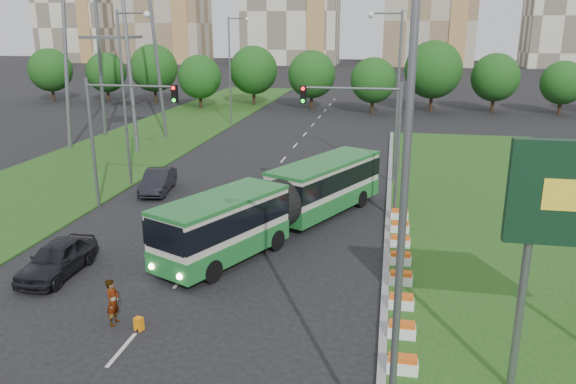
% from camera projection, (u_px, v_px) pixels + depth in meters
% --- Properties ---
extents(ground, '(360.00, 360.00, 0.00)m').
position_uv_depth(ground, '(247.00, 283.00, 24.90)').
color(ground, black).
rests_on(ground, ground).
extents(grass_median, '(14.00, 60.00, 0.15)m').
position_uv_depth(grass_median, '(519.00, 237.00, 30.16)').
color(grass_median, '#204F16').
rests_on(grass_median, ground).
extents(median_kerb, '(0.30, 60.00, 0.18)m').
position_uv_depth(median_kerb, '(388.00, 229.00, 31.37)').
color(median_kerb, gray).
rests_on(median_kerb, ground).
extents(left_verge, '(12.00, 110.00, 0.10)m').
position_uv_depth(left_verge, '(126.00, 150.00, 51.61)').
color(left_verge, '#204F16').
rests_on(left_verge, ground).
extents(lane_markings, '(0.20, 100.00, 0.01)m').
position_uv_depth(lane_markings, '(274.00, 171.00, 44.29)').
color(lane_markings, beige).
rests_on(lane_markings, ground).
extents(flower_planters, '(1.10, 18.10, 0.60)m').
position_uv_depth(flower_planters, '(401.00, 278.00, 24.36)').
color(flower_planters, white).
rests_on(flower_planters, grass_median).
extents(traffic_mast_median, '(5.76, 0.32, 8.00)m').
position_uv_depth(traffic_mast_median, '(370.00, 129.00, 31.99)').
color(traffic_mast_median, slate).
rests_on(traffic_mast_median, ground).
extents(traffic_mast_left, '(5.76, 0.32, 8.00)m').
position_uv_depth(traffic_mast_left, '(115.00, 123.00, 33.69)').
color(traffic_mast_left, slate).
rests_on(traffic_mast_left, ground).
extents(street_lamps, '(36.00, 60.00, 12.00)m').
position_uv_depth(street_lamps, '(238.00, 114.00, 33.16)').
color(street_lamps, slate).
rests_on(street_lamps, ground).
extents(tree_line, '(120.00, 8.00, 9.00)m').
position_uv_depth(tree_line, '(425.00, 78.00, 73.75)').
color(tree_line, '#124512').
rests_on(tree_line, ground).
extents(midrise_west, '(22.00, 14.00, 36.00)m').
position_uv_depth(midrise_west, '(74.00, 4.00, 177.87)').
color(midrise_west, beige).
rests_on(midrise_west, ground).
extents(articulated_bus, '(2.68, 17.18, 2.83)m').
position_uv_depth(articulated_bus, '(278.00, 201.00, 30.75)').
color(articulated_bus, beige).
rests_on(articulated_bus, ground).
extents(car_left_near, '(1.92, 4.72, 1.60)m').
position_uv_depth(car_left_near, '(57.00, 258.00, 25.53)').
color(car_left_near, black).
rests_on(car_left_near, ground).
extents(car_left_far, '(2.40, 4.94, 1.56)m').
position_uv_depth(car_left_far, '(158.00, 181.00, 38.40)').
color(car_left_far, black).
rests_on(car_left_far, ground).
extents(pedestrian, '(0.44, 0.67, 1.84)m').
position_uv_depth(pedestrian, '(113.00, 302.00, 21.24)').
color(pedestrian, gray).
rests_on(pedestrian, ground).
extents(shopping_trolley, '(0.30, 0.32, 0.52)m').
position_uv_depth(shopping_trolley, '(139.00, 324.00, 20.98)').
color(shopping_trolley, orange).
rests_on(shopping_trolley, ground).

